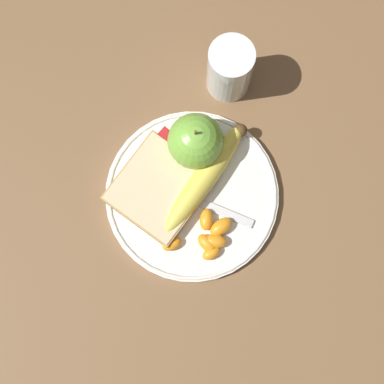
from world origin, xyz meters
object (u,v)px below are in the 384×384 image
(banana, at_px, (206,179))
(fork, at_px, (189,198))
(apple, at_px, (196,141))
(bread_slice, at_px, (160,189))
(plate, at_px, (192,195))
(juice_glass, at_px, (230,70))
(jam_packet, at_px, (164,145))

(banana, distance_m, fork, 0.04)
(apple, height_order, bread_slice, apple)
(plate, relative_size, apple, 2.83)
(juice_glass, distance_m, fork, 0.19)
(bread_slice, bearing_deg, juice_glass, -169.94)
(bread_slice, bearing_deg, plate, 122.61)
(jam_packet, bearing_deg, bread_slice, 35.63)
(plate, xyz_separation_m, apple, (-0.05, -0.04, 0.04))
(banana, bearing_deg, bread_slice, -37.97)
(plate, relative_size, jam_packet, 6.50)
(bread_slice, relative_size, jam_packet, 3.45)
(plate, height_order, bread_slice, bread_slice)
(bread_slice, distance_m, jam_packet, 0.06)
(fork, distance_m, jam_packet, 0.08)
(bread_slice, relative_size, fork, 0.80)
(banana, relative_size, bread_slice, 1.47)
(juice_glass, bearing_deg, apple, 15.89)
(banana, bearing_deg, plate, -4.89)
(bread_slice, bearing_deg, apple, -178.46)
(plate, bearing_deg, jam_packet, -110.11)
(apple, distance_m, bread_slice, 0.08)
(apple, relative_size, bread_slice, 0.67)
(bread_slice, bearing_deg, banana, 142.03)
(banana, height_order, fork, banana)
(bread_slice, height_order, fork, bread_slice)
(bread_slice, bearing_deg, jam_packet, -144.37)
(banana, bearing_deg, jam_packet, -90.10)
(plate, height_order, fork, fork)
(fork, height_order, jam_packet, jam_packet)
(bread_slice, xyz_separation_m, jam_packet, (-0.05, -0.04, -0.00))
(fork, bearing_deg, apple, -74.37)
(juice_glass, height_order, fork, juice_glass)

